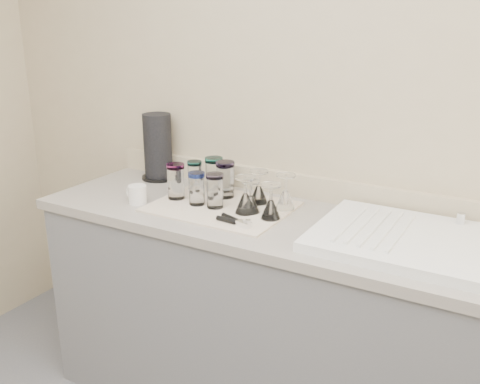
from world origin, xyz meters
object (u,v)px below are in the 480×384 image
Objects in this scene: tumbler_cyan at (214,175)px; tumbler_blue at (197,188)px; goblet_extra at (251,202)px; goblet_back_right at (285,197)px; tumbler_purple at (225,179)px; tumbler_magenta at (176,181)px; goblet_front_right at (271,207)px; paper_towel_roll at (158,147)px; sink_unit at (438,245)px; white_mug at (137,194)px; goblet_front_left at (245,201)px; tumbler_lavender at (215,190)px; can_opener at (235,221)px; tumbler_teal at (195,175)px; tumbler_extra at (228,176)px; goblet_back_left at (259,192)px.

tumbler_blue is (0.03, -0.17, -0.01)m from tumbler_cyan.
tumbler_blue is 1.06× the size of goblet_extra.
tumbler_purple is at bearing 179.44° from goblet_back_right.
tumbler_blue is at bearing -158.01° from goblet_back_right.
goblet_front_right is (0.45, -0.01, -0.03)m from tumbler_magenta.
paper_towel_roll reaches higher than tumbler_magenta.
sink_unit is 0.90m from tumbler_purple.
goblet_front_right is 1.24× the size of white_mug.
tumbler_purple is at bearing 143.33° from goblet_front_left.
tumbler_blue is 0.08m from tumbler_lavender.
paper_towel_roll reaches higher than white_mug.
can_opener is (-0.09, -0.24, -0.04)m from goblet_back_right.
sink_unit is 7.47× the size of white_mug.
tumbler_cyan is 0.39m from can_opener.
tumbler_lavender is at bearing -179.99° from goblet_front_right.
goblet_front_left is at bearing -1.31° from tumbler_magenta.
goblet_extra is at bearing -20.52° from tumbler_teal.
goblet_front_left is 0.65m from paper_towel_roll.
tumbler_extra reaches higher than can_opener.
tumbler_teal is at bearing -16.07° from paper_towel_roll.
tumbler_magenta reaches higher than tumbler_extra.
paper_towel_roll reaches higher than sink_unit.
goblet_back_right is at bearing 170.80° from sink_unit.
tumbler_extra is 0.84× the size of goblet_front_left.
sink_unit is 0.96m from tumbler_extra.
tumbler_blue reaches higher than tumbler_teal.
tumbler_blue and goblet_front_right have the same top height.
tumbler_extra is at bearing 145.39° from goblet_front_right.
tumbler_magenta is 1.10× the size of goblet_front_right.
sink_unit is 6.37× the size of tumbler_teal.
goblet_back_left is at bearing 177.31° from goblet_back_right.
tumbler_blue is at bearing -178.88° from goblet_front_right.
tumbler_magenta is 1.06× the size of goblet_back_right.
white_mug is at bearing -170.01° from goblet_front_right.
sink_unit is 1.19m from white_mug.
tumbler_extra is at bearing 124.62° from can_opener.
sink_unit reaches higher than goblet_extra.
goblet_back_left is 0.11m from goblet_extra.
can_opener is 0.72m from paper_towel_roll.
tumbler_purple reaches higher than tumbler_extra.
paper_towel_roll is at bearing 161.33° from goblet_extra.
paper_towel_roll reaches higher than tumbler_lavender.
goblet_extra is (0.23, -0.20, -0.02)m from tumbler_extra.
sink_unit reaches higher than goblet_front_left.
tumbler_lavender is 0.25m from goblet_front_right.
tumbler_cyan is 0.20m from tumbler_lavender.
tumbler_extra reaches higher than white_mug.
can_opener is at bearing -1.66° from white_mug.
goblet_extra reaches higher than white_mug.
goblet_extra is 0.49m from white_mug.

